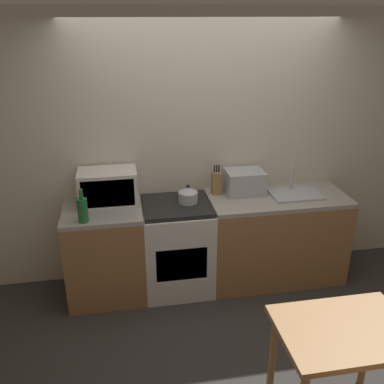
{
  "coord_description": "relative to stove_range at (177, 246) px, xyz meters",
  "views": [
    {
      "loc": [
        -0.8,
        -2.93,
        2.54
      ],
      "look_at": [
        -0.19,
        0.54,
        1.05
      ],
      "focal_mm": 40.0,
      "sensor_mm": 36.0,
      "label": 1
    }
  ],
  "objects": [
    {
      "name": "ground_plane",
      "position": [
        0.32,
        -0.64,
        -0.45
      ],
      "size": [
        16.0,
        16.0,
        0.0
      ],
      "primitive_type": "plane",
      "color": "#33302D"
    },
    {
      "name": "wall_back",
      "position": [
        0.32,
        0.34,
        0.85
      ],
      "size": [
        10.0,
        0.06,
        2.6
      ],
      "color": "beige",
      "rests_on": "ground_plane"
    },
    {
      "name": "counter_left_run",
      "position": [
        -0.68,
        0.0,
        0.0
      ],
      "size": [
        0.71,
        0.62,
        0.9
      ],
      "color": "olive",
      "rests_on": "ground_plane"
    },
    {
      "name": "counter_right_run",
      "position": [
        1.0,
        0.0,
        0.0
      ],
      "size": [
        1.34,
        0.62,
        0.9
      ],
      "color": "olive",
      "rests_on": "ground_plane"
    },
    {
      "name": "stove_range",
      "position": [
        0.0,
        0.0,
        0.0
      ],
      "size": [
        0.65,
        0.62,
        0.9
      ],
      "color": "silver",
      "rests_on": "ground_plane"
    },
    {
      "name": "kettle",
      "position": [
        0.11,
        0.02,
        0.53
      ],
      "size": [
        0.18,
        0.18,
        0.18
      ],
      "color": "#B7B7BC",
      "rests_on": "stove_range"
    },
    {
      "name": "microwave",
      "position": [
        -0.61,
        0.13,
        0.61
      ],
      "size": [
        0.53,
        0.32,
        0.32
      ],
      "color": "silver",
      "rests_on": "counter_left_run"
    },
    {
      "name": "bottle",
      "position": [
        -0.82,
        -0.22,
        0.57
      ],
      "size": [
        0.09,
        0.09,
        0.29
      ],
      "color": "#1E662D",
      "rests_on": "counter_left_run"
    },
    {
      "name": "knife_block",
      "position": [
        0.42,
        0.17,
        0.57
      ],
      "size": [
        0.09,
        0.08,
        0.29
      ],
      "color": "#9E7042",
      "rests_on": "counter_right_run"
    },
    {
      "name": "toaster_oven",
      "position": [
        0.69,
        0.15,
        0.57
      ],
      "size": [
        0.36,
        0.28,
        0.23
      ],
      "color": "#ADAFB5",
      "rests_on": "counter_right_run"
    },
    {
      "name": "sink_basin",
      "position": [
        1.17,
        0.01,
        0.47
      ],
      "size": [
        0.48,
        0.34,
        0.24
      ],
      "color": "#ADAFB5",
      "rests_on": "counter_right_run"
    },
    {
      "name": "dining_table",
      "position": [
        0.8,
        -1.7,
        0.2
      ],
      "size": [
        0.83,
        0.59,
        0.77
      ],
      "color": "#9E7042",
      "rests_on": "ground_plane"
    }
  ]
}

